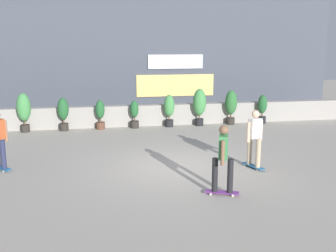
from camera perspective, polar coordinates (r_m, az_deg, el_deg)
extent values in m
plane|color=#A8A093|center=(11.65, 1.31, -5.85)|extent=(48.00, 48.00, 0.00)
cube|color=gray|center=(17.29, -2.63, 1.59)|extent=(18.00, 0.40, 0.90)
cube|color=#424751|center=(20.98, -4.18, 11.08)|extent=(20.00, 2.00, 6.50)
cube|color=white|center=(20.24, 1.09, 9.24)|extent=(2.80, 0.08, 0.70)
cube|color=#F2CC72|center=(20.34, 1.08, 5.86)|extent=(4.00, 0.06, 1.10)
cylinder|color=#2D2823|center=(17.02, -19.84, -0.32)|extent=(0.36, 0.36, 0.30)
cylinder|color=brown|center=(16.97, -19.90, 0.42)|extent=(0.06, 0.06, 0.15)
ellipsoid|color=#428C47|center=(16.87, -20.05, 2.56)|extent=(0.56, 0.56, 1.14)
cylinder|color=#2D2823|center=(16.82, -14.73, -0.13)|extent=(0.36, 0.36, 0.30)
cylinder|color=brown|center=(16.78, -14.77, 0.62)|extent=(0.06, 0.06, 0.15)
ellipsoid|color=#235B2D|center=(16.69, -14.86, 2.40)|extent=(0.45, 0.45, 0.91)
cylinder|color=brown|center=(16.77, -9.67, 0.05)|extent=(0.36, 0.36, 0.30)
cylinder|color=brown|center=(16.72, -9.70, 0.80)|extent=(0.06, 0.06, 0.15)
ellipsoid|color=#235B2D|center=(16.64, -9.76, 2.37)|extent=(0.38, 0.38, 0.78)
cylinder|color=#2D2823|center=(16.83, -4.82, 0.23)|extent=(0.36, 0.36, 0.30)
cylinder|color=brown|center=(16.79, -4.84, 0.98)|extent=(0.06, 0.06, 0.15)
ellipsoid|color=#235B2D|center=(16.71, -4.86, 2.45)|extent=(0.35, 0.35, 0.72)
cylinder|color=black|center=(17.03, 0.17, 0.41)|extent=(0.36, 0.36, 0.30)
cylinder|color=brown|center=(16.99, 0.17, 1.15)|extent=(0.06, 0.06, 0.15)
ellipsoid|color=#428C47|center=(16.89, 0.17, 2.95)|extent=(0.46, 0.46, 0.93)
cylinder|color=black|center=(17.31, 4.51, 0.56)|extent=(0.36, 0.36, 0.30)
cylinder|color=brown|center=(17.27, 4.52, 1.29)|extent=(0.06, 0.06, 0.15)
ellipsoid|color=#428C47|center=(17.16, 4.56, 3.44)|extent=(0.56, 0.56, 1.15)
cylinder|color=#2D2823|center=(17.72, 8.97, 0.72)|extent=(0.36, 0.36, 0.30)
cylinder|color=brown|center=(17.68, 9.00, 1.43)|extent=(0.06, 0.06, 0.15)
ellipsoid|color=#2D6B33|center=(17.58, 9.06, 3.37)|extent=(0.52, 0.52, 1.06)
cylinder|color=black|center=(18.25, 13.32, 0.87)|extent=(0.36, 0.36, 0.30)
cylinder|color=brown|center=(18.21, 13.36, 1.56)|extent=(0.06, 0.06, 0.15)
ellipsoid|color=#235B2D|center=(18.13, 13.43, 3.08)|extent=(0.40, 0.40, 0.83)
cube|color=#72338C|center=(9.65, 7.77, -9.39)|extent=(0.82, 0.47, 0.02)
cylinder|color=silver|center=(9.73, 9.34, -9.49)|extent=(0.06, 0.05, 0.06)
cylinder|color=silver|center=(9.58, 9.31, -9.84)|extent=(0.06, 0.05, 0.06)
cylinder|color=silver|center=(9.75, 6.25, -9.35)|extent=(0.06, 0.05, 0.06)
cylinder|color=silver|center=(9.61, 6.17, -9.70)|extent=(0.06, 0.05, 0.06)
cylinder|color=black|center=(9.50, 8.94, -7.08)|extent=(0.14, 0.14, 0.82)
cylinder|color=black|center=(9.52, 6.75, -6.98)|extent=(0.14, 0.14, 0.82)
cube|color=#3F8C4C|center=(9.31, 7.96, -3.01)|extent=(0.32, 0.41, 0.56)
sphere|color=brown|center=(9.21, 8.04, -0.54)|extent=(0.22, 0.22, 0.22)
cylinder|color=brown|center=(9.55, 8.03, -3.11)|extent=(0.09, 0.09, 0.58)
cylinder|color=brown|center=(9.10, 7.87, -3.87)|extent=(0.09, 0.09, 0.58)
cube|color=#266699|center=(12.29, -22.87, -5.53)|extent=(0.68, 0.73, 0.02)
cylinder|color=silver|center=(12.12, -21.92, -5.88)|extent=(0.06, 0.06, 0.06)
cylinder|color=silver|center=(12.05, -22.58, -6.05)|extent=(0.06, 0.06, 0.06)
cylinder|color=#282D4C|center=(12.02, -22.61, -3.80)|extent=(0.14, 0.14, 0.82)
cylinder|color=#9E7051|center=(12.15, -22.30, -0.66)|extent=(0.09, 0.09, 0.58)
cube|color=#266699|center=(11.75, 12.15, -5.63)|extent=(0.46, 0.82, 0.02)
cylinder|color=silver|center=(11.63, 13.29, -6.06)|extent=(0.05, 0.06, 0.06)
cylinder|color=silver|center=(11.53, 12.71, -6.19)|extent=(0.05, 0.06, 0.06)
cylinder|color=silver|center=(11.99, 11.59, -5.42)|extent=(0.05, 0.06, 0.06)
cylinder|color=silver|center=(11.89, 11.01, -5.55)|extent=(0.05, 0.06, 0.06)
cylinder|color=tan|center=(11.50, 12.84, -3.85)|extent=(0.14, 0.14, 0.82)
cylinder|color=tan|center=(11.76, 11.65, -3.45)|extent=(0.14, 0.14, 0.82)
cube|color=white|center=(11.47, 12.39, -0.33)|extent=(0.41, 0.31, 0.56)
sphere|color=beige|center=(11.39, 12.48, 1.69)|extent=(0.22, 0.22, 0.22)
cylinder|color=beige|center=(11.64, 13.23, -0.59)|extent=(0.09, 0.09, 0.58)
cylinder|color=beige|center=(11.33, 11.49, -0.85)|extent=(0.09, 0.09, 0.58)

